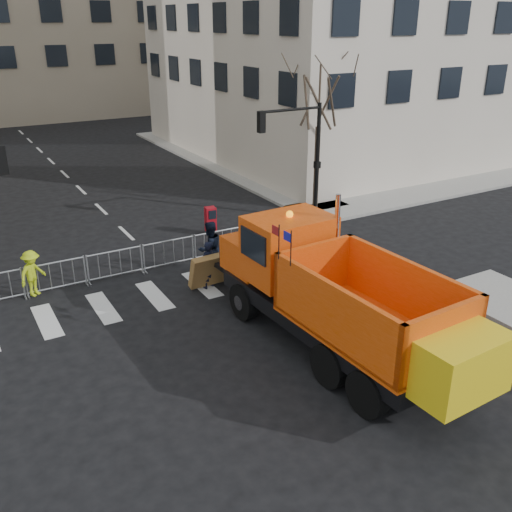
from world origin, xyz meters
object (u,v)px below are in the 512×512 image
cop_a (208,265)px  cop_b (210,248)px  newspaper_box (211,219)px  cop_c (263,253)px  worker (32,273)px  plow_truck (337,294)px

cop_a → cop_b: 1.17m
cop_b → newspaper_box: (1.85, 3.82, -0.33)m
cop_c → worker: cop_c is taller
cop_a → worker: (-5.48, 2.12, 0.09)m
worker → cop_c: bearing=-53.8°
cop_a → worker: 5.88m
newspaper_box → plow_truck: bearing=-88.2°
worker → newspaper_box: worker is taller
plow_truck → worker: bearing=38.6°
plow_truck → cop_b: plow_truck is taller
cop_c → worker: size_ratio=1.26×
plow_truck → cop_c: bearing=-11.0°
plow_truck → worker: plow_truck is taller
plow_truck → worker: size_ratio=6.68×
cop_b → worker: bearing=-25.3°
cop_b → newspaper_box: size_ratio=1.88×
plow_truck → cop_c: size_ratio=5.29×
cop_a → plow_truck: bearing=80.7°
cop_b → worker: (-6.05, 1.11, -0.08)m
cop_a → cop_b: (0.57, 1.02, 0.16)m
newspaper_box → cop_a: bearing=-108.7°
cop_a → worker: bearing=-43.5°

